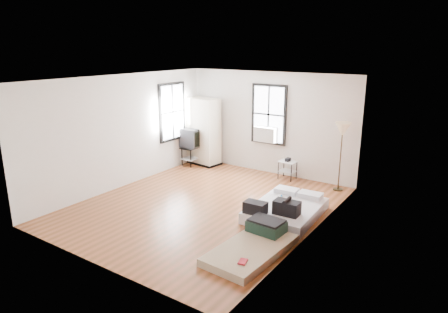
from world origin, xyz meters
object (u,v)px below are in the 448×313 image
Objects in this scene: side_table at (288,165)px; floor_lamp at (342,133)px; mattress_bare at (255,244)px; mattress_main at (285,209)px; wardrobe at (204,132)px; tv_stand at (193,139)px.

side_table is 0.34× the size of floor_lamp.
floor_lamp reaches higher than mattress_bare.
mattress_main is 2.46m from side_table.
mattress_bare is 4.02m from floor_lamp.
mattress_bare is 1.07× the size of floor_lamp.
mattress_main is 1.00× the size of mattress_bare.
wardrobe is (-3.94, 3.78, 0.87)m from mattress_bare.
mattress_main is at bearing -22.60° from wardrobe.
wardrobe is 4.18m from floor_lamp.
mattress_bare is 5.53m from wardrobe.
wardrobe reaches higher than mattress_main.
side_table is 0.53× the size of tv_stand.
mattress_main is 4.41m from wardrobe.
floor_lamp is 4.42m from tv_stand.
wardrobe is at bearing 180.00° from floor_lamp.
side_table is 2.99m from tv_stand.
wardrobe reaches higher than mattress_bare.
side_table is at bearing 110.79° from mattress_bare.
tv_stand is at bearing 143.06° from mattress_bare.
tv_stand reaches higher than side_table.
side_table is 1.77m from floor_lamp.
floor_lamp reaches higher than tv_stand.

